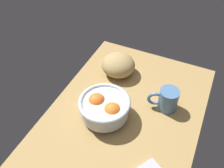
# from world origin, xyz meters

# --- Properties ---
(ground_plane) EXTENTS (0.78, 0.55, 0.03)m
(ground_plane) POSITION_xyz_m (0.00, 0.00, -0.01)
(ground_plane) COLOR #A6844C
(fruit_bowl) EXTENTS (0.19, 0.19, 0.10)m
(fruit_bowl) POSITION_xyz_m (-0.05, 0.06, 0.05)
(fruit_bowl) COLOR silver
(fruit_bowl) RESTS_ON ground
(bread_loaf) EXTENTS (0.15, 0.15, 0.09)m
(bread_loaf) POSITION_xyz_m (0.20, 0.12, 0.05)
(bread_loaf) COLOR tan
(bread_loaf) RESTS_ON ground
(mug) EXTENTS (0.07, 0.11, 0.09)m
(mug) POSITION_xyz_m (0.09, -0.13, 0.05)
(mug) COLOR #4E76A5
(mug) RESTS_ON ground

